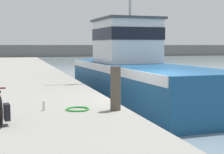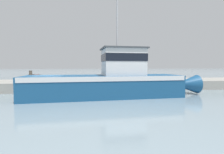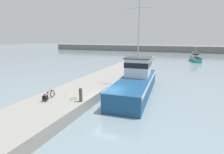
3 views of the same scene
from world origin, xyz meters
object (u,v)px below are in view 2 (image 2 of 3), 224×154
mooring_post (31,77)px  bicycle_touring (33,78)px  water_bottle_by_bike (41,80)px  water_bottle_on_curb (46,79)px  fishing_boat_main (113,80)px

mooring_post → bicycle_touring: bearing=-166.6°
water_bottle_by_bike → mooring_post: bearing=-14.3°
water_bottle_on_curb → bicycle_touring: bearing=-77.1°
bicycle_touring → water_bottle_on_curb: (-0.30, 1.33, -0.21)m
mooring_post → water_bottle_by_bike: bearing=165.7°
water_bottle_by_bike → bicycle_touring: bearing=-132.8°
water_bottle_on_curb → water_bottle_by_bike: size_ratio=0.93×
bicycle_touring → water_bottle_on_curb: size_ratio=7.41×
mooring_post → water_bottle_on_curb: (-3.26, 0.62, -0.48)m
fishing_boat_main → mooring_post: fishing_boat_main is taller
bicycle_touring → mooring_post: bearing=6.3°
bicycle_touring → mooring_post: 3.05m
mooring_post → water_bottle_by_bike: 1.98m
mooring_post → water_bottle_on_curb: size_ratio=5.01×
fishing_boat_main → water_bottle_on_curb: size_ratio=64.08×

